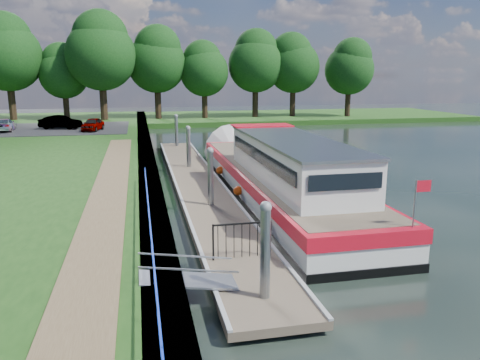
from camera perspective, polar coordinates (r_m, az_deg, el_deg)
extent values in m
plane|color=black|center=(12.99, 2.40, -14.68)|extent=(160.00, 160.00, 0.00)
cube|color=#473D2D|center=(26.74, -11.11, 0.37)|extent=(1.10, 90.00, 0.78)
cube|color=#193E11|center=(65.15, 1.07, 7.65)|extent=(60.00, 18.00, 0.60)
cube|color=brown|center=(19.89, -15.99, -2.90)|extent=(1.60, 40.00, 0.05)
cube|color=black|center=(50.07, -21.54, 5.85)|extent=(14.00, 12.00, 0.06)
cube|color=#0C2DBF|center=(14.85, -10.91, -5.17)|extent=(0.04, 18.00, 0.04)
cube|color=#0C2DBF|center=(14.96, -10.85, -6.45)|extent=(0.03, 18.00, 0.03)
cylinder|color=#0C2DBF|center=(10.35, -10.02, -15.34)|extent=(0.04, 0.04, 0.72)
cylinder|color=#0C2DBF|center=(12.15, -10.44, -10.96)|extent=(0.04, 0.04, 0.72)
cylinder|color=#0C2DBF|center=(14.01, -10.73, -7.73)|extent=(0.04, 0.04, 0.72)
cylinder|color=#0C2DBF|center=(15.91, -10.96, -5.25)|extent=(0.04, 0.04, 0.72)
cylinder|color=#0C2DBF|center=(17.82, -11.13, -3.31)|extent=(0.04, 0.04, 0.72)
cylinder|color=#0C2DBF|center=(19.75, -11.27, -1.75)|extent=(0.04, 0.04, 0.72)
cylinder|color=#0C2DBF|center=(21.70, -11.39, -0.46)|extent=(0.04, 0.04, 0.72)
cylinder|color=#0C2DBF|center=(23.65, -11.49, 0.61)|extent=(0.04, 0.04, 0.72)
cube|color=brown|center=(24.99, -5.13, -0.55)|extent=(2.50, 30.00, 0.24)
cube|color=#9EA0A3|center=(13.84, 1.33, -12.64)|extent=(2.30, 5.00, 0.30)
cube|color=#9EA0A3|center=(21.21, -3.75, -3.57)|extent=(2.30, 5.00, 0.30)
cube|color=#9EA0A3|center=(28.92, -6.12, 0.77)|extent=(2.30, 5.00, 0.30)
cube|color=#9EA0A3|center=(36.75, -7.49, 3.27)|extent=(2.30, 5.00, 0.30)
cube|color=#9EA0A3|center=(25.12, -2.44, -0.09)|extent=(0.12, 30.00, 0.06)
cube|color=#9EA0A3|center=(24.84, -7.86, -0.34)|extent=(0.12, 30.00, 0.06)
cylinder|color=gray|center=(12.08, 3.06, -11.10)|extent=(0.26, 0.26, 3.40)
sphere|color=gray|center=(11.50, 3.16, -3.32)|extent=(0.30, 0.30, 0.30)
cylinder|color=gray|center=(20.46, -3.58, -1.12)|extent=(0.26, 0.26, 3.40)
sphere|color=gray|center=(20.13, -3.65, 3.58)|extent=(0.30, 0.30, 0.30)
cylinder|color=gray|center=(29.21, -6.28, 2.98)|extent=(0.26, 0.26, 3.40)
sphere|color=gray|center=(28.98, -6.36, 6.30)|extent=(0.30, 0.30, 0.30)
cylinder|color=gray|center=(38.08, -7.73, 5.19)|extent=(0.26, 0.26, 3.40)
sphere|color=gray|center=(37.90, -7.81, 7.74)|extent=(0.30, 0.30, 0.30)
cube|color=#A5A8AD|center=(12.88, -6.33, -12.03)|extent=(2.58, 1.00, 0.43)
cube|color=#A5A8AD|center=(12.24, -6.14, -10.83)|extent=(2.58, 0.04, 0.41)
cube|color=#A5A8AD|center=(13.12, -6.61, -9.19)|extent=(2.58, 0.04, 0.41)
cube|color=black|center=(14.40, -3.30, -7.61)|extent=(0.05, 0.05, 1.15)
cube|color=black|center=(14.77, 3.67, -7.09)|extent=(0.05, 0.05, 1.15)
cube|color=black|center=(14.38, 0.23, -5.34)|extent=(1.85, 0.05, 0.05)
cube|color=black|center=(14.42, -2.70, -7.57)|extent=(0.02, 0.02, 1.10)
cube|color=black|center=(14.46, -1.72, -7.50)|extent=(0.02, 0.02, 1.10)
cube|color=black|center=(14.51, -0.74, -7.43)|extent=(0.02, 0.02, 1.10)
cube|color=black|center=(14.56, 0.23, -7.36)|extent=(0.02, 0.02, 1.10)
cube|color=black|center=(14.61, 1.20, -7.29)|extent=(0.02, 0.02, 1.10)
cube|color=black|center=(14.67, 2.16, -7.21)|extent=(0.02, 0.02, 1.10)
cube|color=black|center=(14.73, 3.10, -7.14)|extent=(0.02, 0.02, 1.10)
cube|color=black|center=(23.62, 4.28, -1.96)|extent=(4.00, 20.00, 0.55)
cube|color=silver|center=(23.48, 4.31, -0.55)|extent=(3.96, 19.90, 0.65)
cube|color=red|center=(23.36, 4.33, 0.79)|extent=(4.04, 20.00, 0.48)
cube|color=brown|center=(23.31, 4.34, 1.37)|extent=(3.68, 19.20, 0.04)
cone|color=silver|center=(33.40, -0.77, 3.31)|extent=(4.00, 1.50, 4.00)
cube|color=silver|center=(20.80, 6.33, 2.43)|extent=(3.00, 11.00, 1.75)
cube|color=gray|center=(20.66, 6.40, 4.94)|extent=(3.10, 11.20, 0.10)
cube|color=black|center=(20.33, 2.28, 2.97)|extent=(0.04, 10.00, 0.55)
cube|color=black|center=(21.29, 10.24, 3.22)|extent=(0.04, 10.00, 0.55)
cube|color=black|center=(26.02, 2.46, 5.10)|extent=(2.60, 0.04, 0.55)
cube|color=black|center=(15.70, 12.78, -0.22)|extent=(2.60, 0.04, 0.55)
cube|color=red|center=(25.60, 2.68, 6.66)|extent=(3.20, 1.60, 0.06)
cylinder|color=gray|center=(15.11, 20.51, -2.78)|extent=(0.05, 0.05, 1.50)
cube|color=red|center=(15.12, 21.47, -0.70)|extent=(0.50, 0.02, 0.35)
sphere|color=#F54F0D|center=(17.34, 3.20, -5.21)|extent=(0.44, 0.44, 0.44)
sphere|color=#F54F0D|center=(22.02, -0.25, -1.32)|extent=(0.44, 0.44, 0.44)
sphere|color=#F54F0D|center=(26.81, -2.48, 1.20)|extent=(0.44, 0.44, 0.44)
imported|color=#594C47|center=(16.07, 7.57, -0.62)|extent=(0.54, 0.70, 1.72)
cylinder|color=#332316|center=(62.32, -26.02, 8.38)|extent=(0.83, 0.83, 4.21)
sphere|color=black|center=(62.27, -26.51, 13.30)|extent=(7.95, 7.95, 7.95)
sphere|color=black|center=(62.53, -26.87, 15.09)|extent=(6.31, 6.31, 6.31)
cylinder|color=#332316|center=(61.74, -20.40, 8.31)|extent=(0.70, 0.70, 3.10)
sphere|color=black|center=(61.62, -20.69, 11.98)|extent=(5.85, 5.85, 5.85)
sphere|color=black|center=(61.83, -20.94, 13.32)|extent=(4.65, 4.65, 4.65)
cylinder|color=#332316|center=(58.74, -16.28, 9.00)|extent=(0.84, 0.84, 4.29)
sphere|color=black|center=(58.69, -16.62, 14.34)|extent=(8.10, 8.10, 8.10)
sphere|color=black|center=(58.95, -16.69, 16.30)|extent=(6.44, 6.44, 6.44)
cylinder|color=#332316|center=(60.67, -9.95, 9.19)|extent=(0.79, 0.79, 3.83)
sphere|color=black|center=(60.59, -10.13, 13.82)|extent=(7.24, 7.24, 7.24)
sphere|color=black|center=(60.44, -10.01, 15.55)|extent=(5.75, 5.75, 5.75)
cylinder|color=#332316|center=(60.95, -4.32, 9.09)|extent=(0.72, 0.72, 3.26)
sphere|color=black|center=(60.84, -4.38, 13.01)|extent=(6.16, 6.16, 6.16)
sphere|color=black|center=(61.09, -4.63, 14.44)|extent=(4.89, 4.89, 4.89)
cylinder|color=#332316|center=(62.52, 1.87, 9.44)|extent=(0.78, 0.78, 3.77)
sphere|color=black|center=(62.44, 1.90, 13.86)|extent=(7.13, 7.13, 7.13)
sphere|color=black|center=(62.76, 1.98, 15.48)|extent=(5.66, 5.66, 5.66)
cylinder|color=#332316|center=(63.99, 6.42, 9.39)|extent=(0.77, 0.77, 3.65)
sphere|color=black|center=(63.90, 6.53, 13.56)|extent=(6.89, 6.89, 6.89)
sphere|color=black|center=(63.86, 6.25, 15.12)|extent=(5.47, 5.47, 5.47)
cylinder|color=#332316|center=(64.90, 12.98, 9.09)|extent=(0.74, 0.74, 3.41)
sphere|color=black|center=(64.80, 13.18, 12.93)|extent=(6.43, 6.43, 6.43)
sphere|color=black|center=(64.74, 13.53, 14.34)|extent=(5.11, 5.11, 5.11)
imported|color=#999999|center=(46.72, -17.52, 6.50)|extent=(2.17, 3.75, 1.20)
imported|color=#999999|center=(49.21, -21.04, 6.59)|extent=(4.23, 2.48, 1.32)
imported|color=#999999|center=(49.47, -26.78, 6.02)|extent=(2.02, 4.17, 1.17)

